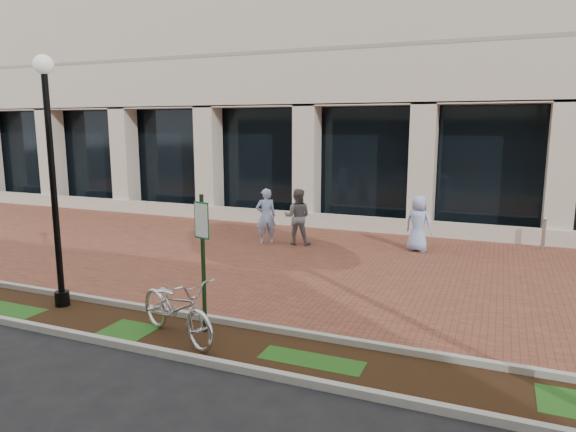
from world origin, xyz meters
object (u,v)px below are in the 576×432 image
at_px(pedestrian_mid, 297,217).
at_px(lamppost, 52,170).
at_px(pedestrian_right, 418,223).
at_px(bollard, 544,233).
at_px(parking_sign, 202,246).
at_px(locked_bicycle, 177,307).
at_px(pedestrian_left, 266,216).

bearing_deg(pedestrian_mid, lamppost, 59.28).
bearing_deg(pedestrian_right, bollard, -137.86).
xyz_separation_m(pedestrian_right, bollard, (3.29, 1.50, -0.31)).
height_order(parking_sign, pedestrian_mid, parking_sign).
xyz_separation_m(locked_bicycle, bollard, (6.06, 9.19, -0.06)).
distance_m(locked_bicycle, pedestrian_left, 7.12).
distance_m(pedestrian_right, bollard, 3.63).
xyz_separation_m(pedestrian_left, pedestrian_right, (4.37, 0.75, -0.04)).
bearing_deg(lamppost, pedestrian_left, 77.69).
distance_m(parking_sign, pedestrian_mid, 6.90).
relative_size(lamppost, pedestrian_left, 2.86).
bearing_deg(pedestrian_left, lamppost, 41.87).
bearing_deg(bollard, lamppost, -136.07).
relative_size(lamppost, pedestrian_mid, 2.85).
distance_m(locked_bicycle, pedestrian_mid, 7.21).
xyz_separation_m(lamppost, locked_bicycle, (3.01, -0.45, -2.15)).
distance_m(pedestrian_left, pedestrian_mid, 0.95).
xyz_separation_m(lamppost, pedestrian_left, (1.42, 6.48, -1.86)).
bearing_deg(bollard, locked_bicycle, -123.42).
relative_size(pedestrian_mid, bollard, 1.74).
distance_m(lamppost, locked_bicycle, 3.72).
height_order(pedestrian_left, pedestrian_mid, pedestrian_mid).
xyz_separation_m(parking_sign, pedestrian_mid, (-0.97, 6.79, -0.69)).
relative_size(parking_sign, pedestrian_right, 1.50).
distance_m(parking_sign, locked_bicycle, 1.09).
distance_m(pedestrian_mid, pedestrian_right, 3.49).
bearing_deg(pedestrian_left, parking_sign, 70.23).
relative_size(parking_sign, pedestrian_mid, 1.43).
height_order(locked_bicycle, pedestrian_left, pedestrian_left).
bearing_deg(parking_sign, lamppost, -164.31).
height_order(pedestrian_mid, pedestrian_right, pedestrian_mid).
distance_m(parking_sign, lamppost, 3.50).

